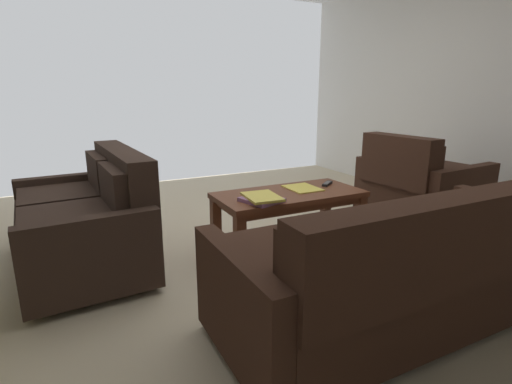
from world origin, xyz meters
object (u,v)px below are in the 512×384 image
(loveseat_near, at_px, (89,218))
(tv_remote, at_px, (327,184))
(armchair_side, at_px, (418,186))
(book_stack, at_px, (262,198))
(coffee_table, at_px, (289,202))
(loose_magazine, at_px, (303,188))
(sofa_main, at_px, (409,264))

(loveseat_near, xyz_separation_m, tv_remote, (-1.81, 0.36, 0.14))
(loveseat_near, bearing_deg, armchair_side, 172.00)
(armchair_side, height_order, tv_remote, armchair_side)
(armchair_side, xyz_separation_m, book_stack, (1.75, 0.16, 0.14))
(loveseat_near, height_order, tv_remote, loveseat_near)
(coffee_table, distance_m, loose_magazine, 0.18)
(sofa_main, bearing_deg, book_stack, -71.38)
(loveseat_near, xyz_separation_m, loose_magazine, (-1.56, 0.37, 0.13))
(loveseat_near, distance_m, loose_magazine, 1.61)
(loveseat_near, height_order, armchair_side, armchair_side)
(sofa_main, height_order, loveseat_near, loveseat_near)
(armchair_side, height_order, loose_magazine, armchair_side)
(sofa_main, distance_m, armchair_side, 1.83)
(coffee_table, xyz_separation_m, armchair_side, (-1.44, -0.02, -0.04))
(sofa_main, height_order, coffee_table, sofa_main)
(coffee_table, bearing_deg, loveseat_near, -16.77)
(armchair_side, xyz_separation_m, loose_magazine, (1.28, -0.03, 0.12))
(coffee_table, height_order, armchair_side, armchair_side)
(book_stack, bearing_deg, armchair_side, -174.75)
(loose_magazine, bearing_deg, coffee_table, 18.64)
(loveseat_near, relative_size, tv_remote, 9.27)
(coffee_table, xyz_separation_m, tv_remote, (-0.41, -0.06, 0.09))
(armchair_side, bearing_deg, sofa_main, 39.94)
(coffee_table, distance_m, book_stack, 0.35)
(loveseat_near, distance_m, book_stack, 1.24)
(loveseat_near, relative_size, loose_magazine, 4.99)
(book_stack, bearing_deg, coffee_table, -156.22)
(loveseat_near, height_order, book_stack, loveseat_near)
(sofa_main, height_order, book_stack, sofa_main)
(loose_magazine, bearing_deg, sofa_main, 84.69)
(sofa_main, bearing_deg, loveseat_near, -47.59)
(book_stack, xyz_separation_m, tv_remote, (-0.72, -0.20, -0.01))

